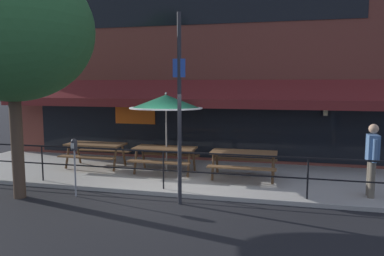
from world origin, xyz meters
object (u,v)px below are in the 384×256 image
(picnic_table_right, at_px, (244,157))
(patio_umbrella_centre, at_px, (166,102))
(parking_meter_near, at_px, (74,150))
(street_sign_pole, at_px, (179,108))
(pedestrian_walking, at_px, (372,156))
(picnic_table_centre, at_px, (165,153))
(street_tree_curbside, at_px, (12,20))
(picnic_table_left, at_px, (96,148))

(picnic_table_right, xyz_separation_m, patio_umbrella_centre, (-2.33, 0.31, 1.47))
(parking_meter_near, bearing_deg, street_sign_pole, 1.13)
(pedestrian_walking, distance_m, street_sign_pole, 4.59)
(picnic_table_centre, height_order, parking_meter_near, parking_meter_near)
(picnic_table_centre, xyz_separation_m, picnic_table_right, (2.33, -0.16, 0.00))
(patio_umbrella_centre, distance_m, street_tree_curbside, 4.48)
(pedestrian_walking, xyz_separation_m, parking_meter_near, (-6.86, -1.34, 0.09))
(picnic_table_right, distance_m, street_tree_curbside, 6.63)
(picnic_table_right, bearing_deg, picnic_table_left, 175.99)
(picnic_table_centre, distance_m, patio_umbrella_centre, 1.48)
(picnic_table_left, height_order, patio_umbrella_centre, patio_umbrella_centre)
(street_tree_curbside, bearing_deg, picnic_table_left, 84.04)
(picnic_table_right, height_order, pedestrian_walking, pedestrian_walking)
(picnic_table_left, distance_m, pedestrian_walking, 7.81)
(picnic_table_left, xyz_separation_m, street_sign_pole, (3.44, -2.53, 1.48))
(street_tree_curbside, bearing_deg, pedestrian_walking, 12.70)
(picnic_table_centre, height_order, pedestrian_walking, pedestrian_walking)
(patio_umbrella_centre, bearing_deg, picnic_table_left, 179.55)
(picnic_table_centre, distance_m, pedestrian_walking, 5.49)
(picnic_table_centre, distance_m, picnic_table_right, 2.33)
(picnic_table_left, relative_size, picnic_table_centre, 1.00)
(picnic_table_centre, distance_m, street_tree_curbside, 5.22)
(picnic_table_left, bearing_deg, parking_meter_near, -72.12)
(pedestrian_walking, distance_m, street_tree_curbside, 8.78)
(patio_umbrella_centre, height_order, street_tree_curbside, street_tree_curbside)
(patio_umbrella_centre, xyz_separation_m, street_sign_pole, (1.11, -2.52, 0.01))
(picnic_table_centre, relative_size, street_sign_pole, 0.42)
(picnic_table_left, bearing_deg, patio_umbrella_centre, -0.45)
(picnic_table_right, bearing_deg, patio_umbrella_centre, 172.46)
(pedestrian_walking, bearing_deg, picnic_table_left, 170.78)
(street_sign_pole, distance_m, street_tree_curbside, 4.27)
(picnic_table_left, distance_m, street_tree_curbside, 4.61)
(patio_umbrella_centre, bearing_deg, pedestrian_walking, -12.91)
(picnic_table_centre, bearing_deg, pedestrian_walking, -11.43)
(pedestrian_walking, bearing_deg, street_sign_pole, -163.22)
(picnic_table_right, xyz_separation_m, street_tree_curbside, (-4.97, -2.73, 3.44))
(picnic_table_centre, bearing_deg, parking_meter_near, -121.63)
(picnic_table_left, distance_m, picnic_table_centre, 2.33)
(picnic_table_left, bearing_deg, picnic_table_centre, -4.02)
(patio_umbrella_centre, xyz_separation_m, pedestrian_walking, (5.37, -1.23, -1.12))
(picnic_table_right, relative_size, patio_umbrella_centre, 0.76)
(patio_umbrella_centre, distance_m, parking_meter_near, 3.14)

